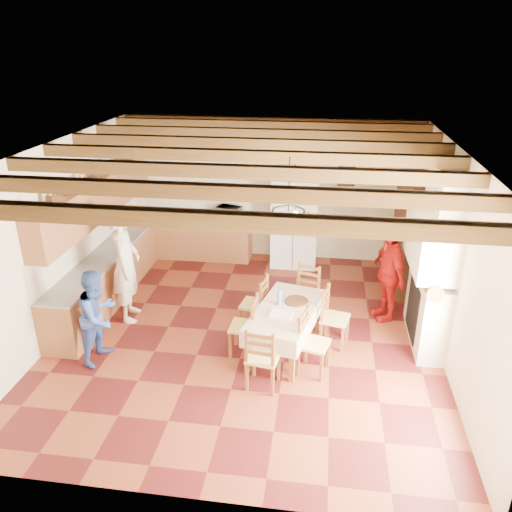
{
  "coord_description": "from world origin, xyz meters",
  "views": [
    {
      "loc": [
        1.11,
        -6.88,
        4.43
      ],
      "look_at": [
        0.1,
        0.3,
        1.25
      ],
      "focal_mm": 35.0,
      "sensor_mm": 36.0,
      "label": 1
    }
  ],
  "objects_px": {
    "person_man": "(126,265)",
    "chair_left_near": "(244,325)",
    "chair_left_far": "(254,303)",
    "chair_right_near": "(314,343)",
    "chair_end_near": "(263,356)",
    "microwave": "(229,213)",
    "person_woman_blue": "(99,316)",
    "chair_right_far": "(335,317)",
    "person_woman_red": "(388,274)",
    "chair_end_far": "(305,294)",
    "hutch": "(411,236)",
    "dining_table": "(286,314)",
    "refrigerator": "(295,221)"
  },
  "relations": [
    {
      "from": "person_man",
      "to": "chair_left_near",
      "type": "bearing_deg",
      "value": -123.1
    },
    {
      "from": "chair_left_far",
      "to": "chair_right_near",
      "type": "xyz_separation_m",
      "value": [
        1.01,
        -1.02,
        0.0
      ]
    },
    {
      "from": "chair_end_near",
      "to": "microwave",
      "type": "height_order",
      "value": "microwave"
    },
    {
      "from": "chair_left_near",
      "to": "chair_end_near",
      "type": "relative_size",
      "value": 1.0
    },
    {
      "from": "person_man",
      "to": "person_woman_blue",
      "type": "bearing_deg",
      "value": 169.22
    },
    {
      "from": "chair_right_far",
      "to": "person_woman_blue",
      "type": "distance_m",
      "value": 3.54
    },
    {
      "from": "chair_right_far",
      "to": "person_woman_red",
      "type": "distance_m",
      "value": 1.33
    },
    {
      "from": "chair_end_near",
      "to": "chair_end_far",
      "type": "height_order",
      "value": "same"
    },
    {
      "from": "hutch",
      "to": "person_man",
      "type": "distance_m",
      "value": 5.12
    },
    {
      "from": "person_man",
      "to": "microwave",
      "type": "height_order",
      "value": "person_man"
    },
    {
      "from": "dining_table",
      "to": "person_woman_blue",
      "type": "bearing_deg",
      "value": -167.28
    },
    {
      "from": "chair_end_near",
      "to": "person_man",
      "type": "bearing_deg",
      "value": -23.07
    },
    {
      "from": "chair_left_far",
      "to": "microwave",
      "type": "height_order",
      "value": "microwave"
    },
    {
      "from": "chair_right_far",
      "to": "hutch",
      "type": "bearing_deg",
      "value": -20.04
    },
    {
      "from": "person_woman_red",
      "to": "chair_left_far",
      "type": "bearing_deg",
      "value": -91.92
    },
    {
      "from": "chair_end_near",
      "to": "person_man",
      "type": "relative_size",
      "value": 0.49
    },
    {
      "from": "microwave",
      "to": "chair_right_far",
      "type": "bearing_deg",
      "value": -34.67
    },
    {
      "from": "refrigerator",
      "to": "microwave",
      "type": "bearing_deg",
      "value": 177.6
    },
    {
      "from": "person_woman_blue",
      "to": "microwave",
      "type": "xyz_separation_m",
      "value": [
        1.18,
        3.93,
        0.32
      ]
    },
    {
      "from": "chair_right_near",
      "to": "person_man",
      "type": "distance_m",
      "value": 3.39
    },
    {
      "from": "chair_right_near",
      "to": "chair_end_far",
      "type": "distance_m",
      "value": 1.46
    },
    {
      "from": "person_man",
      "to": "refrigerator",
      "type": "bearing_deg",
      "value": -57.28
    },
    {
      "from": "chair_right_far",
      "to": "microwave",
      "type": "xyz_separation_m",
      "value": [
        -2.25,
        3.08,
        0.56
      ]
    },
    {
      "from": "chair_end_near",
      "to": "chair_end_far",
      "type": "xyz_separation_m",
      "value": [
        0.47,
        1.86,
        0.0
      ]
    },
    {
      "from": "chair_left_near",
      "to": "chair_right_near",
      "type": "xyz_separation_m",
      "value": [
        1.06,
        -0.32,
        0.0
      ]
    },
    {
      "from": "chair_left_near",
      "to": "person_man",
      "type": "distance_m",
      "value": 2.3
    },
    {
      "from": "hutch",
      "to": "microwave",
      "type": "xyz_separation_m",
      "value": [
        -3.61,
        0.99,
        -0.06
      ]
    },
    {
      "from": "chair_left_near",
      "to": "chair_left_far",
      "type": "distance_m",
      "value": 0.7
    },
    {
      "from": "chair_end_near",
      "to": "person_man",
      "type": "distance_m",
      "value": 2.97
    },
    {
      "from": "chair_left_near",
      "to": "chair_left_far",
      "type": "height_order",
      "value": "same"
    },
    {
      "from": "chair_left_far",
      "to": "person_man",
      "type": "xyz_separation_m",
      "value": [
        -2.16,
        0.09,
        0.5
      ]
    },
    {
      "from": "chair_left_far",
      "to": "hutch",
      "type": "bearing_deg",
      "value": 133.32
    },
    {
      "from": "refrigerator",
      "to": "chair_end_near",
      "type": "height_order",
      "value": "refrigerator"
    },
    {
      "from": "chair_left_far",
      "to": "microwave",
      "type": "distance_m",
      "value": 3.01
    },
    {
      "from": "refrigerator",
      "to": "microwave",
      "type": "height_order",
      "value": "refrigerator"
    },
    {
      "from": "refrigerator",
      "to": "person_woman_blue",
      "type": "relative_size",
      "value": 1.3
    },
    {
      "from": "person_man",
      "to": "microwave",
      "type": "distance_m",
      "value": 2.98
    },
    {
      "from": "dining_table",
      "to": "chair_right_near",
      "type": "height_order",
      "value": "chair_right_near"
    },
    {
      "from": "dining_table",
      "to": "person_man",
      "type": "bearing_deg",
      "value": 167.4
    },
    {
      "from": "hutch",
      "to": "chair_end_far",
      "type": "xyz_separation_m",
      "value": [
        -1.86,
        -1.39,
        -0.62
      ]
    },
    {
      "from": "hutch",
      "to": "chair_left_near",
      "type": "distance_m",
      "value": 3.75
    },
    {
      "from": "chair_right_far",
      "to": "chair_left_far",
      "type": "bearing_deg",
      "value": 91.47
    },
    {
      "from": "chair_right_near",
      "to": "chair_right_far",
      "type": "bearing_deg",
      "value": -6.86
    },
    {
      "from": "chair_left_near",
      "to": "chair_right_far",
      "type": "bearing_deg",
      "value": 110.87
    },
    {
      "from": "chair_right_near",
      "to": "microwave",
      "type": "xyz_separation_m",
      "value": [
        -1.95,
        3.82,
        0.56
      ]
    },
    {
      "from": "dining_table",
      "to": "chair_right_near",
      "type": "relative_size",
      "value": 1.84
    },
    {
      "from": "hutch",
      "to": "person_woman_red",
      "type": "distance_m",
      "value": 1.25
    },
    {
      "from": "hutch",
      "to": "microwave",
      "type": "height_order",
      "value": "hutch"
    },
    {
      "from": "chair_end_near",
      "to": "chair_left_near",
      "type": "bearing_deg",
      "value": -54.05
    },
    {
      "from": "microwave",
      "to": "chair_end_far",
      "type": "bearing_deg",
      "value": -34.6
    }
  ]
}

